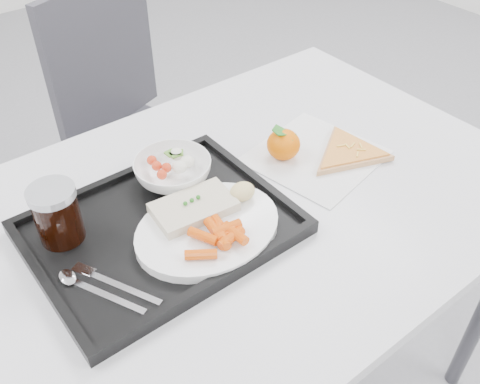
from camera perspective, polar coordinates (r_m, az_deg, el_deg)
table at (r=1.08m, az=-0.64°, el=-3.75°), size 1.20×0.80×0.75m
chair at (r=1.70m, az=-11.88°, el=7.55°), size 0.54×0.55×0.93m
tray at (r=0.98m, az=-8.43°, el=-3.90°), size 0.45×0.35×0.03m
dinner_plate at (r=0.95m, az=-3.46°, el=-3.95°), size 0.27×0.27×0.02m
fish_fillet at (r=0.97m, az=-4.96°, el=-1.61°), size 0.15×0.10×0.03m
bread_roll at (r=0.99m, az=0.25°, el=0.06°), size 0.06×0.05×0.03m
salad_bowl at (r=1.06m, az=-7.17°, el=2.27°), size 0.15×0.15×0.05m
cola_glass at (r=0.96m, az=-18.96°, el=-2.15°), size 0.08×0.08×0.11m
cutlery at (r=0.90m, az=-15.16°, el=-9.49°), size 0.12×0.16×0.01m
napkin at (r=1.16m, az=8.06°, el=3.81°), size 0.29×0.28×0.00m
tangerine at (r=1.13m, az=4.66°, el=5.10°), size 0.08×0.08×0.07m
pizza_slice at (r=1.17m, az=11.50°, el=4.20°), size 0.24×0.24×0.02m
carrot_pile at (r=0.91m, az=-2.22°, el=-4.64°), size 0.12×0.09×0.02m
salad_contents at (r=1.06m, az=-7.11°, el=3.13°), size 0.09×0.07×0.02m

